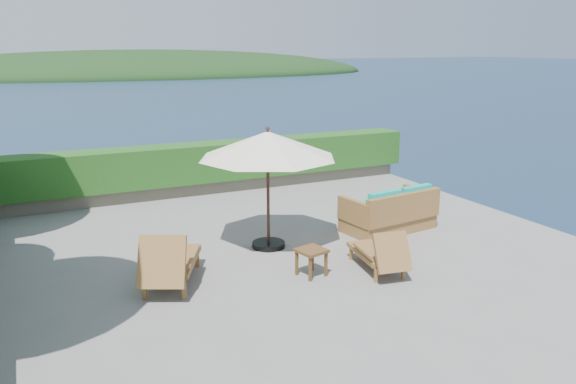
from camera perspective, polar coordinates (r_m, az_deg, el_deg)
name	(u,v)px	position (r m, az deg, el deg)	size (l,w,h in m)	color
ground	(292,260)	(10.58, 0.40, -6.93)	(12.00, 12.00, 0.00)	gray
foundation	(292,335)	(11.24, 0.38, -14.32)	(12.00, 12.00, 3.00)	#50493F
offshore_island	(142,75)	(151.87, -14.59, 11.47)	(126.00, 57.60, 12.60)	#133216
planter_wall_far	(203,186)	(15.53, -8.64, 0.60)	(12.00, 0.60, 0.36)	#675F53
hedge_far	(202,162)	(15.38, -8.73, 3.03)	(12.40, 0.90, 1.00)	#183F12
patio_umbrella	(268,146)	(10.73, -2.08, 4.70)	(2.85, 2.85, 2.42)	black
lounge_left	(170,261)	(9.54, -11.92, -6.92)	(1.43, 1.94, 1.04)	brown
lounge_right	(380,253)	(10.07, 9.32, -6.10)	(0.84, 1.56, 0.85)	brown
side_table	(311,254)	(9.76, 2.39, -6.29)	(0.55, 0.55, 0.49)	brown
wicker_loveseat	(390,213)	(12.33, 10.36, -2.13)	(2.14, 1.29, 0.99)	brown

